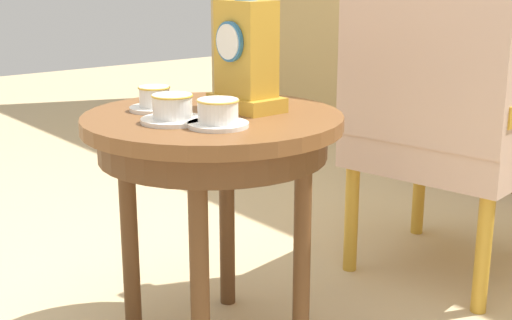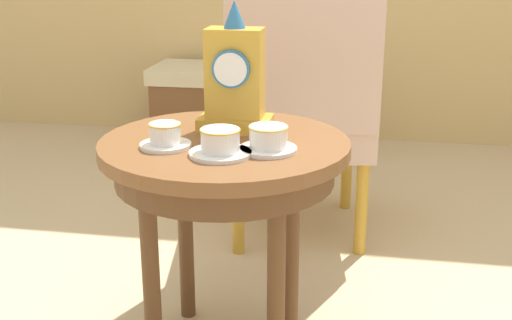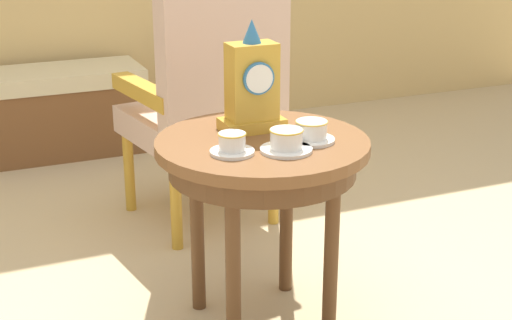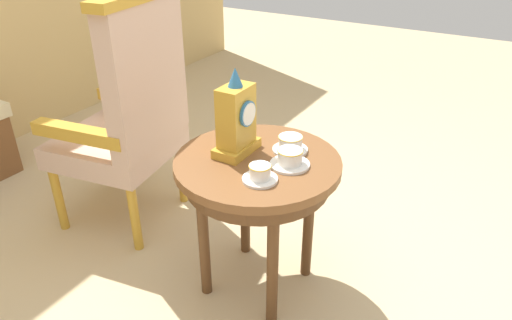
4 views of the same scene
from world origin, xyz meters
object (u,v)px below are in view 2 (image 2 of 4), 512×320
object	(u,v)px
window_bench	(240,106)
teacup_center	(268,139)
mantel_clock	(235,80)
side_table	(225,170)
teacup_right	(220,143)
teacup_left	(165,137)
armchair	(300,86)

from	to	relation	value
window_bench	teacup_center	bearing A→B (deg)	-76.76
mantel_clock	teacup_center	bearing A→B (deg)	-56.06
side_table	teacup_right	xyz separation A→B (m)	(0.02, -0.13, 0.11)
teacup_left	teacup_right	distance (m)	0.15
teacup_right	window_bench	xyz separation A→B (m)	(-0.37, 2.05, -0.41)
teacup_left	teacup_right	size ratio (longest dim) A/B	0.85
teacup_right	teacup_left	bearing A→B (deg)	164.20
teacup_right	armchair	size ratio (longest dim) A/B	0.13
side_table	teacup_center	bearing A→B (deg)	-31.10
teacup_left	teacup_center	size ratio (longest dim) A/B	0.91
side_table	mantel_clock	size ratio (longest dim) A/B	1.88
side_table	window_bench	size ratio (longest dim) A/B	0.67
mantel_clock	window_bench	xyz separation A→B (m)	(-0.36, 1.83, -0.52)
teacup_center	armchair	bearing A→B (deg)	90.99
teacup_left	armchair	bearing A→B (deg)	74.29
teacup_center	mantel_clock	bearing A→B (deg)	123.94
side_table	teacup_right	size ratio (longest dim) A/B	4.30
teacup_center	armchair	xyz separation A→B (m)	(-0.01, 0.83, -0.04)
teacup_right	teacup_center	bearing A→B (deg)	26.27
side_table	armchair	size ratio (longest dim) A/B	0.55
mantel_clock	armchair	world-z (taller)	armchair
armchair	window_bench	size ratio (longest dim) A/B	1.21
window_bench	side_table	bearing A→B (deg)	-79.76
teacup_right	mantel_clock	bearing A→B (deg)	92.55
window_bench	mantel_clock	bearing A→B (deg)	-78.99
teacup_left	teacup_center	distance (m)	0.25
armchair	teacup_right	bearing A→B (deg)	-95.86
teacup_center	mantel_clock	size ratio (longest dim) A/B	0.41
mantel_clock	teacup_right	bearing A→B (deg)	-87.45
teacup_center	mantel_clock	xyz separation A→B (m)	(-0.11, 0.17, 0.11)
mantel_clock	window_bench	distance (m)	1.93
teacup_center	teacup_right	bearing A→B (deg)	-153.73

